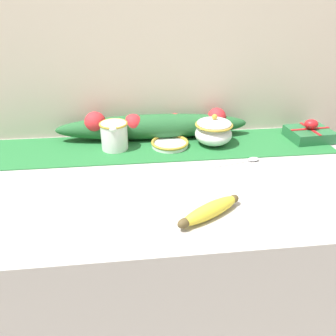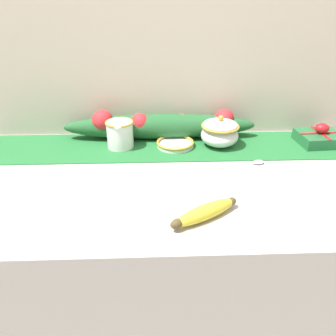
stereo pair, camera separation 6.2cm
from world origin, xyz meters
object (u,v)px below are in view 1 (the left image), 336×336
object	(u,v)px
sugar_bowl	(214,131)
gift_box	(309,133)
spoon	(251,160)
cream_pitcher	(114,135)
small_dish	(170,143)
banana	(210,211)

from	to	relation	value
sugar_bowl	gift_box	distance (m)	0.37
spoon	sugar_bowl	bearing A→B (deg)	109.35
cream_pitcher	sugar_bowl	world-z (taller)	sugar_bowl
sugar_bowl	spoon	size ratio (longest dim) A/B	0.82
cream_pitcher	gift_box	world-z (taller)	cream_pitcher
sugar_bowl	small_dish	distance (m)	0.16
sugar_bowl	banana	distance (m)	0.45
spoon	gift_box	distance (m)	0.32
gift_box	small_dish	bearing A→B (deg)	-179.31
banana	gift_box	distance (m)	0.65
sugar_bowl	small_dish	xyz separation A→B (m)	(-0.16, -0.00, -0.04)
sugar_bowl	small_dish	world-z (taller)	sugar_bowl
banana	spoon	world-z (taller)	banana
small_dish	spoon	bearing A→B (deg)	-29.72
cream_pitcher	gift_box	size ratio (longest dim) A/B	0.72
cream_pitcher	sugar_bowl	distance (m)	0.35
banana	small_dish	bearing A→B (deg)	96.30
cream_pitcher	spoon	xyz separation A→B (m)	(0.45, -0.15, -0.05)
small_dish	banana	world-z (taller)	banana
banana	spoon	size ratio (longest dim) A/B	1.11
cream_pitcher	spoon	distance (m)	0.47
cream_pitcher	gift_box	distance (m)	0.72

